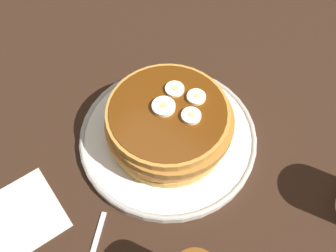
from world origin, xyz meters
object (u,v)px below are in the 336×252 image
Objects in this scene: banana_slice_0 at (162,109)px; banana_slice_3 at (175,89)px; plate at (168,137)px; banana_slice_1 at (191,116)px; banana_slice_2 at (196,97)px; pancake_stack at (169,124)px; napkin at (20,216)px.

banana_slice_3 is (-0.66, 3.98, -0.10)cm from banana_slice_0.
banana_slice_1 is at bearing 17.70° from plate.
banana_slice_1 reaches higher than banana_slice_3.
banana_slice_1 is (4.05, 1.47, -0.03)cm from banana_slice_0.
banana_slice_2 is at bearing 11.06° from banana_slice_3.
plate is 9.75× the size of banana_slice_1.
plate is 3.78cm from pancake_stack.
banana_slice_0 is (-0.78, -0.42, 7.36)cm from plate.
banana_slice_1 reaches higher than plate.
banana_slice_2 is at bearing 66.91° from pancake_stack.
plate is 8.65cm from banana_slice_2.
napkin is at bearing -106.32° from banana_slice_3.
banana_slice_2 is at bearing 67.65° from napkin.
banana_slice_0 is at bearing 69.46° from napkin.
pancake_stack is at bearing 67.78° from napkin.
napkin is at bearing -111.90° from plate.
banana_slice_1 reaches higher than pancake_stack.
plate is 9.71× the size of banana_slice_3.
pancake_stack is at bearing 27.09° from plate.
banana_slice_1 is 0.26× the size of napkin.
plate is 8.21cm from banana_slice_3.
banana_slice_3 is 28.52cm from napkin.
banana_slice_3 is at bearing 151.92° from banana_slice_1.
banana_slice_3 is at bearing 99.43° from banana_slice_0.
banana_slice_1 is 5.34cm from banana_slice_3.
banana_slice_0 reaches higher than pancake_stack.
banana_slice_3 reaches higher than pancake_stack.
pancake_stack reaches higher than napkin.
banana_slice_2 is (-1.33, 3.18, -0.03)cm from banana_slice_1.
pancake_stack is (0.19, 0.10, 3.77)cm from plate.
napkin is (-12.41, -23.78, -7.97)cm from banana_slice_1.
napkin is (-9.33, -22.83, -4.42)cm from pancake_stack.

